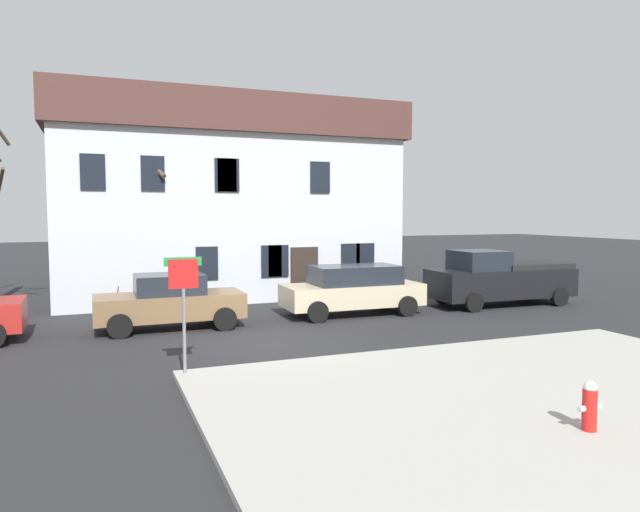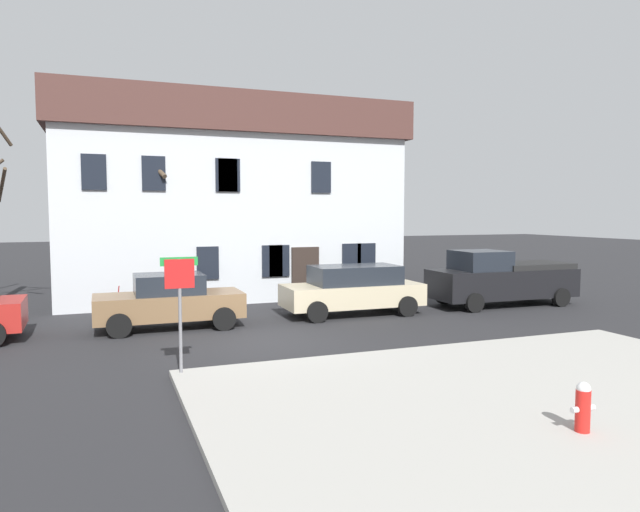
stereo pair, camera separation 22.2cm
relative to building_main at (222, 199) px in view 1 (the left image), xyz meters
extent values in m
plane|color=#262628|center=(-1.15, -10.46, -4.01)|extent=(120.00, 120.00, 0.00)
cube|color=#A8A59E|center=(2.16, -17.14, -3.95)|extent=(11.87, 8.31, 0.12)
cube|color=silver|center=(0.00, 0.00, -0.81)|extent=(13.31, 8.47, 6.40)
cube|color=#4C2D28|center=(0.00, 0.00, 3.14)|extent=(13.81, 8.97, 1.51)
cube|color=#2D231E|center=(2.31, -4.28, -2.96)|extent=(1.10, 0.12, 2.10)
cube|color=black|center=(-1.45, -4.27, -2.41)|extent=(0.80, 0.08, 1.20)
cube|color=black|center=(0.99, -4.27, -2.41)|extent=(0.80, 0.08, 1.20)
cube|color=black|center=(1.26, -4.27, -2.41)|extent=(0.80, 0.08, 1.20)
cube|color=black|center=(4.28, -4.27, -2.41)|extent=(0.80, 0.08, 1.20)
cube|color=black|center=(4.92, -4.27, -2.41)|extent=(0.80, 0.08, 1.20)
cube|color=black|center=(-5.23, -4.27, 0.79)|extent=(0.80, 0.08, 1.20)
cube|color=black|center=(-3.29, -4.27, 0.79)|extent=(0.80, 0.08, 1.20)
cube|color=black|center=(-0.73, -4.27, 0.79)|extent=(0.80, 0.08, 1.20)
cube|color=black|center=(-0.63, -4.27, 0.79)|extent=(0.80, 0.08, 1.20)
cube|color=black|center=(2.97, -4.27, 0.79)|extent=(0.80, 0.08, 1.20)
cylinder|color=#4C3D2D|center=(-8.18, -2.93, 0.34)|extent=(0.62, 1.96, 1.14)
cylinder|color=#4C3D2D|center=(-2.55, -3.17, -0.98)|extent=(0.48, 0.48, 6.07)
cylinder|color=#4C3D2D|center=(-3.59, -2.58, 1.48)|extent=(1.36, 2.21, 1.36)
cylinder|color=#4C3D2D|center=(-3.42, -3.65, 1.31)|extent=(1.16, 1.88, 1.44)
cylinder|color=#4C3D2D|center=(-3.23, -2.28, 1.03)|extent=(1.95, 1.55, 1.86)
cylinder|color=#4C3D2D|center=(-3.25, -3.48, 1.43)|extent=(0.82, 1.59, 2.07)
cylinder|color=black|center=(-7.77, -6.89, -3.67)|extent=(0.69, 0.24, 0.68)
cube|color=brown|center=(-3.21, -7.87, -3.33)|extent=(4.27, 1.73, 0.72)
cube|color=#1E232B|center=(-3.21, -7.87, -2.68)|extent=(1.97, 1.52, 0.58)
cylinder|color=black|center=(-4.66, -8.74, -3.67)|extent=(0.68, 0.22, 0.68)
cylinder|color=black|center=(-4.67, -7.03, -3.67)|extent=(0.68, 0.22, 0.68)
cylinder|color=black|center=(-1.76, -8.72, -3.67)|extent=(0.68, 0.22, 0.68)
cylinder|color=black|center=(-1.77, -7.01, -3.67)|extent=(0.68, 0.22, 0.68)
cube|color=#C6B793|center=(2.78, -7.72, -3.33)|extent=(4.69, 1.89, 0.72)
cube|color=#1E232B|center=(2.87, -7.72, -2.66)|extent=(2.92, 1.65, 0.62)
cylinder|color=black|center=(1.18, -8.61, -3.67)|extent=(0.68, 0.23, 0.68)
cylinder|color=black|center=(1.20, -6.78, -3.67)|extent=(0.68, 0.23, 0.68)
cylinder|color=black|center=(4.36, -8.65, -3.67)|extent=(0.68, 0.23, 0.68)
cylinder|color=black|center=(4.38, -6.82, -3.67)|extent=(0.68, 0.23, 0.68)
cube|color=black|center=(8.77, -7.87, -3.18)|extent=(5.52, 2.05, 1.03)
cube|color=#1E232B|center=(7.79, -7.85, -2.31)|extent=(1.79, 1.74, 0.70)
cube|color=black|center=(9.98, -7.90, -2.56)|extent=(2.89, 1.92, 0.20)
cylinder|color=black|center=(6.89, -8.80, -3.67)|extent=(0.68, 0.23, 0.68)
cylinder|color=black|center=(6.93, -6.86, -3.67)|extent=(0.68, 0.23, 0.68)
cylinder|color=black|center=(10.62, -8.88, -3.67)|extent=(0.68, 0.23, 0.68)
cylinder|color=black|center=(10.66, -6.94, -3.67)|extent=(0.68, 0.23, 0.68)
cylinder|color=red|center=(1.71, -18.68, -3.57)|extent=(0.22, 0.22, 0.64)
sphere|color=silver|center=(1.71, -18.68, -3.23)|extent=(0.21, 0.21, 0.21)
cylinder|color=silver|center=(1.55, -18.68, -3.54)|extent=(0.10, 0.09, 0.09)
cylinder|color=silver|center=(1.87, -18.68, -3.54)|extent=(0.10, 0.09, 0.09)
cylinder|color=slate|center=(-3.56, -13.23, -2.77)|extent=(0.07, 0.07, 2.48)
cube|color=red|center=(-3.56, -13.25, -1.83)|extent=(0.60, 0.03, 0.60)
cube|color=#1E8C38|center=(-3.56, -13.21, -1.58)|extent=(0.76, 0.02, 0.18)
torus|color=black|center=(-3.91, -5.10, -3.66)|extent=(0.68, 0.31, 0.71)
torus|color=black|center=(-4.87, -5.48, -3.66)|extent=(0.68, 0.31, 0.71)
cylinder|color=maroon|center=(-4.39, -5.29, -3.44)|extent=(0.94, 0.41, 0.19)
cylinder|color=maroon|center=(-4.58, -5.37, -3.21)|extent=(0.10, 0.07, 0.45)
camera|label=1|loc=(-5.22, -25.09, -0.58)|focal=32.20mm
camera|label=2|loc=(-5.01, -25.18, -0.58)|focal=32.20mm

